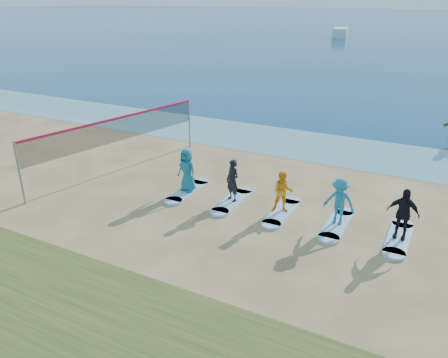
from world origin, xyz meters
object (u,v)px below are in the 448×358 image
at_px(student_0, 187,170).
at_px(surfboard_1, 232,201).
at_px(surfboard_4, 398,238).
at_px(surfboard_0, 188,191).
at_px(surfboard_3, 337,224).
at_px(student_2, 283,192).
at_px(student_4, 403,214).
at_px(boat_offshore_a, 340,37).
at_px(student_1, 233,180).
at_px(surfboard_2, 282,212).
at_px(volleyball_net, 117,130).
at_px(student_3, 339,202).

xyz_separation_m(student_0, surfboard_1, (2.01, 0.00, -0.92)).
bearing_deg(student_0, surfboard_4, 12.43).
distance_m(surfboard_0, surfboard_1, 2.01).
xyz_separation_m(student_0, surfboard_3, (6.04, 0.00, -0.92)).
distance_m(student_2, student_4, 4.03).
height_order(boat_offshore_a, surfboard_1, boat_offshore_a).
xyz_separation_m(student_1, surfboard_2, (2.01, 0.00, -0.86)).
distance_m(surfboard_1, surfboard_4, 6.04).
relative_size(surfboard_3, student_4, 1.28).
bearing_deg(student_4, volleyball_net, -179.62).
distance_m(surfboard_3, student_4, 2.21).
xyz_separation_m(student_0, student_2, (4.03, 0.00, -0.11)).
relative_size(student_1, student_2, 1.07).
distance_m(student_2, student_3, 2.01).
bearing_deg(student_2, volleyball_net, 154.85).
relative_size(surfboard_0, surfboard_2, 1.00).
height_order(surfboard_0, student_2, student_2).
bearing_deg(student_4, surfboard_1, -176.73).
distance_m(volleyball_net, surfboard_4, 12.16).
bearing_deg(surfboard_2, surfboard_0, 180.00).
bearing_deg(surfboard_1, boat_offshore_a, 100.78).
relative_size(boat_offshore_a, surfboard_4, 3.27).
bearing_deg(student_3, boat_offshore_a, 107.67).
bearing_deg(student_0, student_2, 12.43).
bearing_deg(surfboard_1, surfboard_2, 0.00).
distance_m(volleyball_net, student_3, 10.05).
height_order(student_1, surfboard_2, student_1).
bearing_deg(student_2, surfboard_2, 0.00).
height_order(volleyball_net, surfboard_1, volleyball_net).
bearing_deg(surfboard_2, surfboard_1, 180.00).
bearing_deg(student_1, student_4, 23.66).
xyz_separation_m(surfboard_0, student_0, (0.00, 0.00, 0.92)).
bearing_deg(student_4, student_1, -176.73).
bearing_deg(volleyball_net, boat_offshore_a, 96.39).
distance_m(student_1, student_4, 6.04).
xyz_separation_m(surfboard_2, student_4, (4.03, 0.00, 0.90)).
bearing_deg(surfboard_3, surfboard_0, 180.00).
relative_size(surfboard_1, surfboard_2, 1.00).
xyz_separation_m(student_1, surfboard_4, (6.04, 0.00, -0.86)).
distance_m(boat_offshore_a, student_4, 77.93).
bearing_deg(surfboard_4, student_2, 180.00).
relative_size(boat_offshore_a, student_3, 4.34).
height_order(volleyball_net, student_3, volleyball_net).
xyz_separation_m(boat_offshore_a, student_2, (16.33, -75.22, 0.85)).
relative_size(surfboard_1, student_2, 1.44).
distance_m(boat_offshore_a, surfboard_0, 76.22).
xyz_separation_m(boat_offshore_a, surfboard_1, (14.32, -75.22, 0.04)).
bearing_deg(volleyball_net, student_4, -2.89).
relative_size(surfboard_1, student_1, 1.35).
height_order(volleyball_net, student_2, volleyball_net).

